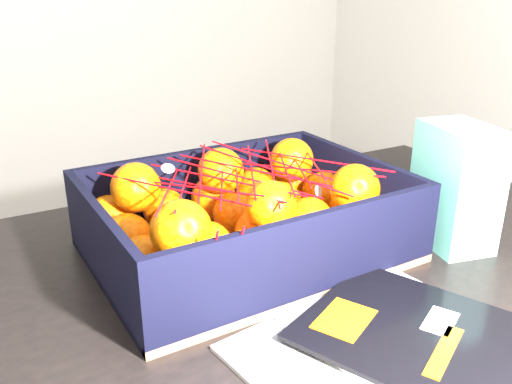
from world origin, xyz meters
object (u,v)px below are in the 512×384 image
produce_crate (246,230)px  retail_carton (456,186)px  table (287,328)px  magazine_stack (409,352)px

produce_crate → retail_carton: size_ratio=2.34×
produce_crate → retail_carton: 0.33m
table → produce_crate: bearing=106.1°
table → retail_carton: 0.34m
magazine_stack → table: bearing=91.1°
produce_crate → retail_carton: retail_carton is taller
table → magazine_stack: 0.25m
magazine_stack → retail_carton: (0.27, 0.18, 0.09)m
produce_crate → retail_carton: bearing=-24.5°
table → retail_carton: size_ratio=6.42×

